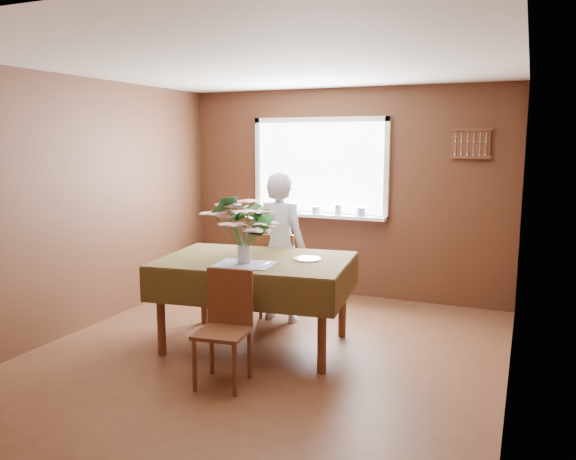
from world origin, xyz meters
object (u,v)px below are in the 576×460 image
at_px(dining_table, 255,269).
at_px(chair_near, 226,321).
at_px(flower_bouquet, 244,224).
at_px(seated_woman, 280,247).
at_px(chair_far, 278,272).

bearing_deg(dining_table, chair_near, -87.56).
height_order(dining_table, flower_bouquet, flower_bouquet).
xyz_separation_m(chair_near, seated_woman, (-0.24, 1.57, 0.30)).
xyz_separation_m(dining_table, flower_bouquet, (0.00, -0.22, 0.45)).
relative_size(chair_far, flower_bouquet, 1.48).
bearing_deg(chair_near, seated_woman, 90.98).
relative_size(seated_woman, flower_bouquet, 2.52).
bearing_deg(flower_bouquet, chair_near, -76.96).
height_order(chair_far, chair_near, chair_far).
bearing_deg(seated_woman, dining_table, 99.99).
bearing_deg(flower_bouquet, dining_table, 90.77).
bearing_deg(seated_woman, chair_far, -47.47).
bearing_deg(chair_far, flower_bouquet, 89.11).
xyz_separation_m(chair_near, flower_bouquet, (-0.13, 0.57, 0.68)).
height_order(chair_far, seated_woman, seated_woman).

